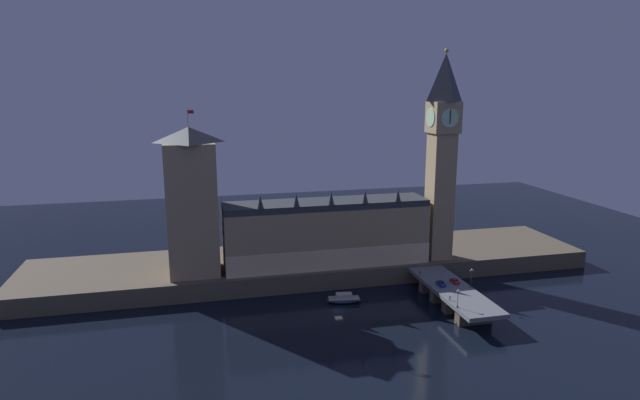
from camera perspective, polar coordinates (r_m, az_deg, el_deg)
ground_plane at (r=181.60m, az=2.00°, el=-11.73°), size 400.00×400.00×0.00m
embankment at (r=215.60m, az=-0.76°, el=-6.81°), size 220.00×42.00×6.81m
parliament_hall at (r=202.07m, az=0.68°, el=-3.50°), size 76.72×16.81×29.26m
clock_tower at (r=208.74m, az=12.87°, el=5.17°), size 10.79×10.90×79.85m
victoria_tower at (r=194.30m, az=-13.49°, el=-0.14°), size 17.67×17.67×58.64m
bridge at (r=189.22m, az=14.03°, el=-9.74°), size 13.47×46.00×6.21m
car_northbound_lead at (r=189.85m, az=12.78°, el=-8.68°), size 2.08×4.20×1.57m
car_southbound_trail at (r=193.65m, az=14.18°, el=-8.35°), size 2.01×4.44×1.42m
pedestrian_near_rail at (r=178.24m, az=13.69°, el=-10.09°), size 0.38×0.38×1.67m
pedestrian_far_rail at (r=197.72m, az=10.62°, el=-7.65°), size 0.38×0.38×1.85m
street_lamp_near at (r=172.24m, az=14.50°, el=-9.91°), size 1.34×0.60×5.94m
street_lamp_mid at (r=189.95m, az=15.84°, el=-7.76°), size 1.34×0.60×6.52m
boat_upstream at (r=187.77m, az=2.57°, el=-10.51°), size 12.68×6.70×3.19m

